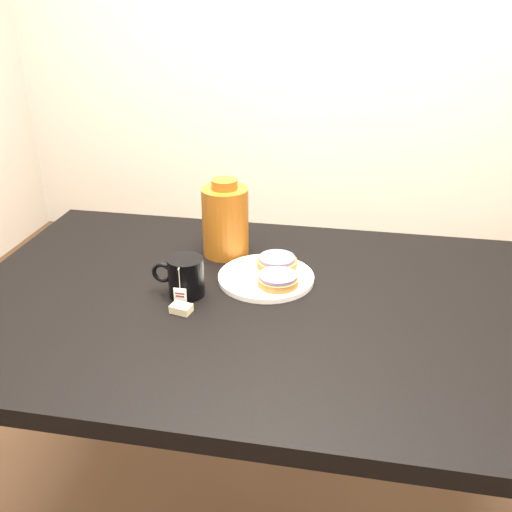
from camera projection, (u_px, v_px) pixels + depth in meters
name	position (u px, v px, depth m)	size (l,w,h in m)	color
table	(260.00, 329.00, 1.35)	(1.40, 0.90, 0.75)	black
plate	(266.00, 277.00, 1.40)	(0.24, 0.24, 0.02)	white
bagel_back	(277.00, 262.00, 1.43)	(0.14, 0.14, 0.03)	brown
bagel_front	(278.00, 280.00, 1.35)	(0.10, 0.10, 0.03)	brown
mug	(185.00, 276.00, 1.32)	(0.13, 0.09, 0.09)	black
teabag_pouch	(181.00, 309.00, 1.26)	(0.04, 0.03, 0.02)	#C6B793
bagel_package	(225.00, 220.00, 1.50)	(0.14, 0.14, 0.21)	#65310D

